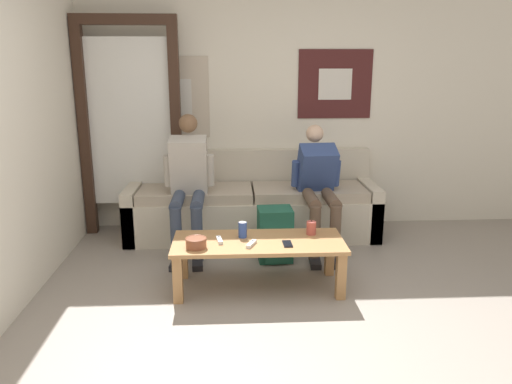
{
  "coord_description": "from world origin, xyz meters",
  "views": [
    {
      "loc": [
        -0.4,
        -2.64,
        1.72
      ],
      "look_at": [
        -0.2,
        1.39,
        0.66
      ],
      "focal_mm": 35.0,
      "sensor_mm": 36.0,
      "label": 1
    }
  ],
  "objects_px": {
    "pillar_candle": "(311,228)",
    "drink_can_blue": "(243,230)",
    "game_controller_near_right": "(251,244)",
    "person_seated_adult": "(188,179)",
    "backpack": "(275,236)",
    "couch": "(252,207)",
    "coffee_table": "(258,248)",
    "game_controller_near_left": "(219,240)",
    "person_seated_teen": "(318,183)",
    "cell_phone": "(287,244)",
    "ceramic_bowl": "(196,242)"
  },
  "relations": [
    {
      "from": "pillar_candle",
      "to": "drink_can_blue",
      "type": "distance_m",
      "value": 0.55
    },
    {
      "from": "game_controller_near_right",
      "to": "person_seated_adult",
      "type": "bearing_deg",
      "value": 118.92
    },
    {
      "from": "backpack",
      "to": "drink_can_blue",
      "type": "bearing_deg",
      "value": -122.07
    },
    {
      "from": "couch",
      "to": "coffee_table",
      "type": "relative_size",
      "value": 1.89
    },
    {
      "from": "pillar_candle",
      "to": "game_controller_near_left",
      "type": "bearing_deg",
      "value": -170.05
    },
    {
      "from": "person_seated_teen",
      "to": "drink_can_blue",
      "type": "distance_m",
      "value": 1.1
    },
    {
      "from": "person_seated_teen",
      "to": "cell_phone",
      "type": "bearing_deg",
      "value": -112.12
    },
    {
      "from": "person_seated_adult",
      "to": "game_controller_near_left",
      "type": "relative_size",
      "value": 8.46
    },
    {
      "from": "cell_phone",
      "to": "game_controller_near_left",
      "type": "bearing_deg",
      "value": 169.94
    },
    {
      "from": "drink_can_blue",
      "to": "cell_phone",
      "type": "height_order",
      "value": "drink_can_blue"
    },
    {
      "from": "backpack",
      "to": "coffee_table",
      "type": "bearing_deg",
      "value": -107.84
    },
    {
      "from": "person_seated_adult",
      "to": "backpack",
      "type": "xyz_separation_m",
      "value": [
        0.77,
        -0.31,
        -0.45
      ]
    },
    {
      "from": "person_seated_teen",
      "to": "ceramic_bowl",
      "type": "height_order",
      "value": "person_seated_teen"
    },
    {
      "from": "drink_can_blue",
      "to": "game_controller_near_right",
      "type": "bearing_deg",
      "value": -71.67
    },
    {
      "from": "game_controller_near_right",
      "to": "game_controller_near_left",
      "type": "bearing_deg",
      "value": 158.34
    },
    {
      "from": "person_seated_adult",
      "to": "game_controller_near_right",
      "type": "height_order",
      "value": "person_seated_adult"
    },
    {
      "from": "coffee_table",
      "to": "ceramic_bowl",
      "type": "distance_m",
      "value": 0.49
    },
    {
      "from": "ceramic_bowl",
      "to": "pillar_candle",
      "type": "distance_m",
      "value": 0.93
    },
    {
      "from": "game_controller_near_right",
      "to": "ceramic_bowl",
      "type": "bearing_deg",
      "value": -176.49
    },
    {
      "from": "coffee_table",
      "to": "person_seated_teen",
      "type": "distance_m",
      "value": 1.11
    },
    {
      "from": "game_controller_near_right",
      "to": "cell_phone",
      "type": "distance_m",
      "value": 0.27
    },
    {
      "from": "ceramic_bowl",
      "to": "drink_can_blue",
      "type": "height_order",
      "value": "drink_can_blue"
    },
    {
      "from": "coffee_table",
      "to": "person_seated_adult",
      "type": "relative_size",
      "value": 1.05
    },
    {
      "from": "backpack",
      "to": "cell_phone",
      "type": "height_order",
      "value": "backpack"
    },
    {
      "from": "person_seated_teen",
      "to": "drink_can_blue",
      "type": "bearing_deg",
      "value": -132.29
    },
    {
      "from": "pillar_candle",
      "to": "cell_phone",
      "type": "xyz_separation_m",
      "value": [
        -0.21,
        -0.22,
        -0.05
      ]
    },
    {
      "from": "backpack",
      "to": "person_seated_teen",
      "type": "bearing_deg",
      "value": 37.07
    },
    {
      "from": "drink_can_blue",
      "to": "game_controller_near_left",
      "type": "bearing_deg",
      "value": -154.49
    },
    {
      "from": "backpack",
      "to": "game_controller_near_left",
      "type": "bearing_deg",
      "value": -130.4
    },
    {
      "from": "game_controller_near_right",
      "to": "cell_phone",
      "type": "bearing_deg",
      "value": 0.96
    },
    {
      "from": "pillar_candle",
      "to": "game_controller_near_left",
      "type": "height_order",
      "value": "pillar_candle"
    },
    {
      "from": "ceramic_bowl",
      "to": "cell_phone",
      "type": "height_order",
      "value": "ceramic_bowl"
    },
    {
      "from": "coffee_table",
      "to": "person_seated_teen",
      "type": "height_order",
      "value": "person_seated_teen"
    },
    {
      "from": "person_seated_teen",
      "to": "pillar_candle",
      "type": "distance_m",
      "value": 0.8
    },
    {
      "from": "pillar_candle",
      "to": "backpack",
      "type": "bearing_deg",
      "value": 119.65
    },
    {
      "from": "backpack",
      "to": "ceramic_bowl",
      "type": "xyz_separation_m",
      "value": [
        -0.65,
        -0.68,
        0.21
      ]
    },
    {
      "from": "person_seated_adult",
      "to": "ceramic_bowl",
      "type": "bearing_deg",
      "value": -82.71
    },
    {
      "from": "coffee_table",
      "to": "person_seated_teen",
      "type": "bearing_deg",
      "value": 55.36
    },
    {
      "from": "coffee_table",
      "to": "pillar_candle",
      "type": "relative_size",
      "value": 11.17
    },
    {
      "from": "person_seated_adult",
      "to": "cell_phone",
      "type": "distance_m",
      "value": 1.29
    },
    {
      "from": "couch",
      "to": "pillar_candle",
      "type": "bearing_deg",
      "value": -69.73
    },
    {
      "from": "person_seated_adult",
      "to": "game_controller_near_left",
      "type": "xyz_separation_m",
      "value": [
        0.3,
        -0.87,
        -0.27
      ]
    },
    {
      "from": "backpack",
      "to": "game_controller_near_right",
      "type": "distance_m",
      "value": 0.72
    },
    {
      "from": "pillar_candle",
      "to": "drink_can_blue",
      "type": "xyz_separation_m",
      "value": [
        -0.54,
        -0.04,
        0.01
      ]
    },
    {
      "from": "person_seated_adult",
      "to": "drink_can_blue",
      "type": "distance_m",
      "value": 0.95
    },
    {
      "from": "drink_can_blue",
      "to": "game_controller_near_right",
      "type": "height_order",
      "value": "drink_can_blue"
    },
    {
      "from": "coffee_table",
      "to": "game_controller_near_right",
      "type": "distance_m",
      "value": 0.14
    },
    {
      "from": "ceramic_bowl",
      "to": "cell_phone",
      "type": "bearing_deg",
      "value": 2.5
    },
    {
      "from": "couch",
      "to": "game_controller_near_right",
      "type": "relative_size",
      "value": 17.04
    },
    {
      "from": "pillar_candle",
      "to": "drink_can_blue",
      "type": "height_order",
      "value": "drink_can_blue"
    }
  ]
}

